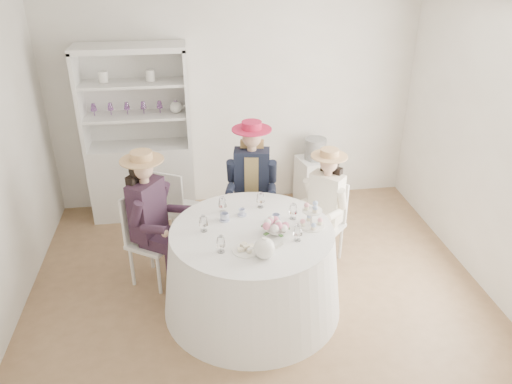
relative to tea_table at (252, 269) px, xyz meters
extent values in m
plane|color=olive|center=(0.08, 0.22, -0.42)|extent=(4.50, 4.50, 0.00)
plane|color=white|center=(0.08, 0.22, 2.28)|extent=(4.50, 4.50, 0.00)
plane|color=silver|center=(0.08, 2.22, 0.93)|extent=(4.50, 0.00, 4.50)
plane|color=silver|center=(0.08, -1.78, 0.93)|extent=(4.50, 0.00, 4.50)
plane|color=silver|center=(2.33, 0.22, 0.93)|extent=(0.00, 4.50, 4.50)
cone|color=white|center=(0.00, 0.00, -0.01)|extent=(1.66, 1.66, 0.82)
cylinder|color=white|center=(0.00, 0.00, 0.41)|extent=(1.46, 1.46, 0.02)
cube|color=silver|center=(-1.10, 1.97, 0.05)|extent=(1.25, 0.50, 0.93)
cube|color=silver|center=(-1.10, 2.18, 1.08)|extent=(1.24, 0.08, 1.14)
cube|color=silver|center=(-1.10, 1.97, 1.65)|extent=(1.25, 0.50, 0.06)
cube|color=silver|center=(-1.70, 1.97, 1.08)|extent=(0.06, 0.47, 1.14)
cube|color=silver|center=(-0.50, 1.97, 1.08)|extent=(0.06, 0.47, 1.14)
cube|color=silver|center=(-1.10, 1.97, 0.87)|extent=(1.17, 0.45, 0.03)
cube|color=silver|center=(-1.10, 1.97, 1.26)|extent=(1.17, 0.45, 0.03)
sphere|color=white|center=(-0.63, 1.97, 0.96)|extent=(0.14, 0.14, 0.14)
cube|color=silver|center=(1.07, 1.97, -0.11)|extent=(0.47, 0.47, 0.62)
cylinder|color=black|center=(1.07, 1.97, 0.33)|extent=(0.30, 0.30, 0.27)
cube|color=silver|center=(-0.92, 0.52, 0.04)|extent=(0.56, 0.56, 0.04)
cylinder|color=silver|center=(-0.88, 0.30, -0.20)|extent=(0.04, 0.04, 0.44)
cylinder|color=silver|center=(-0.70, 0.57, -0.20)|extent=(0.04, 0.04, 0.44)
cylinder|color=silver|center=(-1.15, 0.48, -0.20)|extent=(0.04, 0.04, 0.44)
cylinder|color=silver|center=(-0.97, 0.75, -0.20)|extent=(0.04, 0.04, 0.44)
cube|color=silver|center=(-1.08, 0.62, 0.31)|extent=(0.24, 0.34, 0.50)
cube|color=black|center=(-0.94, 0.53, 0.41)|extent=(0.37, 0.41, 0.59)
cube|color=black|center=(-0.87, 0.38, 0.12)|extent=(0.36, 0.30, 0.12)
cylinder|color=black|center=(-0.75, 0.30, -0.19)|extent=(0.10, 0.10, 0.46)
cylinder|color=black|center=(-1.02, 0.34, 0.48)|extent=(0.20, 0.17, 0.28)
cube|color=black|center=(-0.77, 0.53, 0.12)|extent=(0.36, 0.30, 0.12)
cylinder|color=black|center=(-0.66, 0.45, -0.19)|extent=(0.10, 0.10, 0.46)
cylinder|color=black|center=(-0.79, 0.69, 0.48)|extent=(0.20, 0.17, 0.28)
cylinder|color=#D8A889|center=(-0.94, 0.53, 0.72)|extent=(0.09, 0.09, 0.08)
sphere|color=#D8A889|center=(-0.94, 0.53, 0.83)|extent=(0.19, 0.19, 0.19)
sphere|color=black|center=(-0.98, 0.56, 0.82)|extent=(0.19, 0.19, 0.19)
cube|color=black|center=(-1.01, 0.58, 0.58)|extent=(0.20, 0.25, 0.38)
cylinder|color=tan|center=(-0.94, 0.53, 0.92)|extent=(0.40, 0.40, 0.01)
cylinder|color=tan|center=(-0.94, 0.53, 0.96)|extent=(0.20, 0.20, 0.08)
cube|color=silver|center=(0.14, 1.05, 0.05)|extent=(0.48, 0.48, 0.04)
cylinder|color=silver|center=(-0.05, 0.92, -0.19)|extent=(0.04, 0.04, 0.46)
cylinder|color=silver|center=(0.27, 0.86, -0.19)|extent=(0.04, 0.04, 0.46)
cylinder|color=silver|center=(0.00, 1.25, -0.19)|extent=(0.04, 0.04, 0.46)
cylinder|color=silver|center=(0.33, 1.19, -0.19)|extent=(0.04, 0.04, 0.46)
cube|color=silver|center=(0.17, 1.24, 0.33)|extent=(0.40, 0.10, 0.52)
cube|color=black|center=(0.14, 1.07, 0.44)|extent=(0.41, 0.27, 0.60)
cube|color=tan|center=(0.14, 1.07, 0.44)|extent=(0.18, 0.25, 0.52)
cube|color=black|center=(0.02, 0.95, 0.13)|extent=(0.19, 0.37, 0.13)
cylinder|color=black|center=(0.00, 0.80, -0.18)|extent=(0.10, 0.10, 0.48)
cylinder|color=black|center=(-0.08, 1.07, 0.51)|extent=(0.12, 0.19, 0.29)
cube|color=black|center=(0.21, 0.91, 0.13)|extent=(0.19, 0.37, 0.13)
cylinder|color=black|center=(0.18, 0.77, -0.18)|extent=(0.10, 0.10, 0.48)
cylinder|color=black|center=(0.35, 1.00, 0.51)|extent=(0.12, 0.19, 0.29)
cylinder|color=#D8A889|center=(0.14, 1.07, 0.76)|extent=(0.09, 0.09, 0.08)
sphere|color=#D8A889|center=(0.14, 1.07, 0.87)|extent=(0.20, 0.20, 0.20)
sphere|color=tan|center=(0.15, 1.12, 0.86)|extent=(0.20, 0.20, 0.20)
cube|color=tan|center=(0.16, 1.16, 0.61)|extent=(0.26, 0.12, 0.40)
cylinder|color=#BD1C41|center=(0.14, 1.07, 0.97)|extent=(0.42, 0.42, 0.01)
cylinder|color=#BD1C41|center=(0.14, 1.07, 1.01)|extent=(0.21, 0.21, 0.08)
cube|color=silver|center=(0.85, 0.64, 0.00)|extent=(0.52, 0.52, 0.04)
cylinder|color=silver|center=(0.64, 0.64, -0.22)|extent=(0.03, 0.03, 0.40)
cylinder|color=silver|center=(0.85, 0.43, -0.22)|extent=(0.03, 0.03, 0.40)
cylinder|color=silver|center=(0.84, 0.85, -0.22)|extent=(0.03, 0.03, 0.40)
cylinder|color=silver|center=(1.05, 0.64, -0.22)|extent=(0.03, 0.03, 0.40)
cube|color=silver|center=(0.96, 0.76, 0.24)|extent=(0.27, 0.26, 0.46)
cube|color=white|center=(0.86, 0.65, 0.34)|extent=(0.37, 0.36, 0.53)
cube|color=white|center=(0.71, 0.62, 0.07)|extent=(0.30, 0.31, 0.11)
cylinder|color=white|center=(0.62, 0.52, -0.21)|extent=(0.09, 0.09, 0.42)
cylinder|color=white|center=(0.70, 0.76, 0.40)|extent=(0.17, 0.17, 0.25)
cube|color=white|center=(0.83, 0.50, 0.07)|extent=(0.30, 0.31, 0.11)
cylinder|color=white|center=(0.74, 0.41, -0.21)|extent=(0.09, 0.09, 0.42)
cylinder|color=white|center=(0.97, 0.50, 0.40)|extent=(0.17, 0.17, 0.25)
cylinder|color=#D8A889|center=(0.86, 0.65, 0.62)|extent=(0.08, 0.08, 0.07)
sphere|color=#D8A889|center=(0.86, 0.65, 0.72)|extent=(0.17, 0.17, 0.17)
sphere|color=black|center=(0.89, 0.68, 0.71)|extent=(0.17, 0.17, 0.17)
cube|color=black|center=(0.91, 0.71, 0.49)|extent=(0.21, 0.21, 0.35)
cylinder|color=tan|center=(0.86, 0.65, 0.80)|extent=(0.37, 0.37, 0.01)
cylinder|color=tan|center=(0.86, 0.65, 0.84)|extent=(0.18, 0.18, 0.07)
cube|color=silver|center=(-0.69, 1.23, 0.02)|extent=(0.52, 0.52, 0.04)
cylinder|color=silver|center=(-0.48, 1.30, -0.21)|extent=(0.03, 0.03, 0.43)
cylinder|color=silver|center=(-0.76, 1.44, -0.21)|extent=(0.03, 0.03, 0.43)
cylinder|color=silver|center=(-0.63, 1.02, -0.21)|extent=(0.03, 0.03, 0.43)
cylinder|color=silver|center=(-0.90, 1.17, -0.21)|extent=(0.03, 0.03, 0.43)
cube|color=silver|center=(-0.77, 1.08, 0.28)|extent=(0.34, 0.20, 0.48)
imported|color=white|center=(-0.23, 0.20, 0.46)|extent=(0.10, 0.10, 0.07)
imported|color=white|center=(-0.06, 0.27, 0.45)|extent=(0.08, 0.08, 0.06)
imported|color=white|center=(0.23, 0.11, 0.45)|extent=(0.10, 0.10, 0.06)
imported|color=white|center=(0.21, -0.09, 0.45)|extent=(0.26, 0.26, 0.05)
sphere|color=#D76B8E|center=(0.25, -0.10, 0.51)|extent=(0.07, 0.07, 0.07)
sphere|color=white|center=(0.24, -0.06, 0.51)|extent=(0.07, 0.07, 0.07)
sphere|color=#D76B8E|center=(0.21, -0.04, 0.51)|extent=(0.07, 0.07, 0.07)
sphere|color=white|center=(0.17, -0.04, 0.51)|extent=(0.07, 0.07, 0.07)
sphere|color=#D76B8E|center=(0.14, -0.06, 0.51)|extent=(0.07, 0.07, 0.07)
sphere|color=white|center=(0.13, -0.10, 0.51)|extent=(0.07, 0.07, 0.07)
sphere|color=#D76B8E|center=(0.14, -0.13, 0.51)|extent=(0.07, 0.07, 0.07)
sphere|color=white|center=(0.17, -0.15, 0.51)|extent=(0.07, 0.07, 0.07)
sphere|color=#D76B8E|center=(0.21, -0.15, 0.51)|extent=(0.07, 0.07, 0.07)
sphere|color=white|center=(0.24, -0.13, 0.51)|extent=(0.07, 0.07, 0.07)
sphere|color=white|center=(0.05, -0.42, 0.50)|extent=(0.18, 0.18, 0.18)
cylinder|color=white|center=(0.16, -0.42, 0.51)|extent=(0.10, 0.03, 0.08)
cylinder|color=white|center=(0.05, -0.42, 0.59)|extent=(0.04, 0.04, 0.02)
cylinder|color=white|center=(-0.09, -0.32, 0.43)|extent=(0.23, 0.23, 0.01)
cube|color=beige|center=(-0.14, -0.34, 0.45)|extent=(0.05, 0.04, 0.03)
cube|color=beige|center=(-0.09, -0.32, 0.46)|extent=(0.06, 0.05, 0.03)
cube|color=beige|center=(-0.05, -0.30, 0.45)|extent=(0.06, 0.06, 0.03)
cube|color=beige|center=(-0.11, -0.28, 0.46)|extent=(0.06, 0.06, 0.03)
cube|color=beige|center=(-0.06, -0.35, 0.45)|extent=(0.06, 0.06, 0.03)
cylinder|color=white|center=(0.54, -0.01, 0.43)|extent=(0.24, 0.24, 0.01)
cylinder|color=white|center=(0.54, -0.01, 0.50)|extent=(0.02, 0.02, 0.16)
cylinder|color=white|center=(0.54, -0.01, 0.58)|extent=(0.18, 0.18, 0.01)
camera|label=1|loc=(-0.49, -3.74, 2.75)|focal=35.00mm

